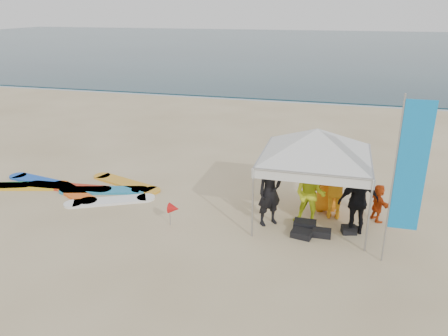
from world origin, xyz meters
TOP-DOWN VIEW (x-y plane):
  - ground at (0.00, 0.00)m, footprint 120.00×120.00m
  - ocean at (0.00, 60.00)m, footprint 160.00×84.00m
  - shoreline_foam at (0.00, 18.20)m, footprint 160.00×1.20m
  - person_black_a at (1.93, 1.95)m, footprint 0.81×0.79m
  - person_yellow at (2.94, 2.20)m, footprint 0.91×0.77m
  - person_orange_a at (3.57, 2.80)m, footprint 1.24×0.72m
  - person_black_b at (4.13, 2.02)m, footprint 1.13×0.79m
  - person_orange_b at (3.33, 3.18)m, footprint 1.09×0.89m
  - person_seated at (4.69, 2.89)m, footprint 0.71×0.99m
  - canopy_tent at (3.00, 2.53)m, footprint 3.83×3.83m
  - feather_flag at (4.99, 0.83)m, footprint 0.64×0.04m
  - marker_pennant at (-0.43, 1.18)m, footprint 0.28×0.28m
  - gear_pile at (3.14, 1.74)m, footprint 1.63×0.89m
  - surfboard_spread at (-4.47, 2.59)m, footprint 5.90×2.70m

SIDE VIEW (x-z plane):
  - ground at x=0.00m, z-range 0.00..0.00m
  - shoreline_foam at x=0.00m, z-range 0.00..0.01m
  - surfboard_spread at x=-4.47m, z-range 0.00..0.07m
  - ocean at x=0.00m, z-range 0.00..0.08m
  - gear_pile at x=3.14m, z-range -0.01..0.21m
  - marker_pennant at x=-0.43m, z-range 0.18..0.81m
  - person_seated at x=4.69m, z-range 0.00..1.03m
  - person_yellow at x=2.94m, z-range 0.00..1.69m
  - person_black_b at x=4.13m, z-range 0.00..1.77m
  - person_black_a at x=1.93m, z-range 0.00..1.87m
  - person_orange_b at x=3.33m, z-range 0.00..1.92m
  - person_orange_a at x=3.57m, z-range 0.00..1.93m
  - feather_flag at x=4.99m, z-range 0.34..4.15m
  - canopy_tent at x=3.00m, z-range 1.07..3.96m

